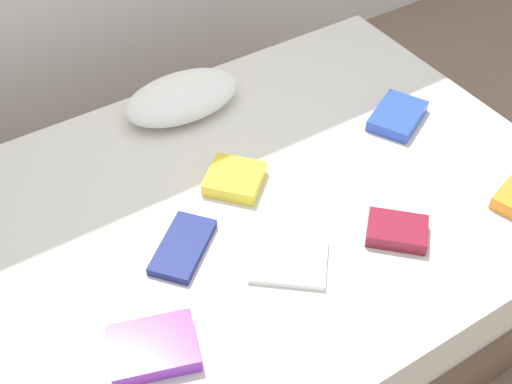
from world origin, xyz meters
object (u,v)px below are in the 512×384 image
(bed, at_px, (264,246))
(pillow, at_px, (182,97))
(textbook_white, at_px, (289,261))
(textbook_navy, at_px, (183,247))
(textbook_purple, at_px, (153,348))
(textbook_blue, at_px, (397,116))
(textbook_yellow, at_px, (235,179))
(textbook_maroon, at_px, (397,231))

(bed, relative_size, pillow, 4.43)
(textbook_white, relative_size, textbook_navy, 0.91)
(bed, bearing_deg, textbook_purple, -149.75)
(textbook_white, distance_m, textbook_purple, 0.48)
(textbook_blue, bearing_deg, textbook_purple, 170.93)
(bed, xyz_separation_m, pillow, (-0.01, 0.55, 0.31))
(pillow, xyz_separation_m, textbook_yellow, (-0.04, -0.44, -0.04))
(pillow, bearing_deg, textbook_yellow, -95.66)
(pillow, height_order, textbook_blue, pillow)
(bed, relative_size, textbook_purple, 8.57)
(textbook_white, relative_size, textbook_blue, 1.00)
(bed, bearing_deg, textbook_white, -108.28)
(pillow, bearing_deg, textbook_blue, -37.10)
(textbook_maroon, height_order, textbook_yellow, same)
(bed, distance_m, textbook_maroon, 0.52)
(textbook_maroon, distance_m, textbook_yellow, 0.56)
(pillow, distance_m, textbook_navy, 0.69)
(bed, relative_size, textbook_yellow, 11.18)
(textbook_yellow, distance_m, textbook_navy, 0.33)
(textbook_navy, bearing_deg, bed, -29.77)
(textbook_maroon, distance_m, textbook_navy, 0.66)
(textbook_navy, bearing_deg, textbook_maroon, -67.21)
(bed, relative_size, textbook_blue, 8.80)
(textbook_blue, relative_size, textbook_yellow, 1.27)
(textbook_maroon, relative_size, textbook_yellow, 1.03)
(pillow, height_order, textbook_white, pillow)
(bed, relative_size, textbook_maroon, 10.84)
(textbook_white, xyz_separation_m, textbook_blue, (0.72, 0.34, 0.01))
(bed, height_order, textbook_blue, textbook_blue)
(textbook_yellow, bearing_deg, textbook_blue, 45.39)
(textbook_white, xyz_separation_m, textbook_yellow, (0.04, 0.38, 0.01))
(textbook_white, bearing_deg, textbook_maroon, 24.90)
(textbook_maroon, bearing_deg, bed, 169.25)
(pillow, bearing_deg, bed, -89.36)
(textbook_white, xyz_separation_m, textbook_navy, (-0.24, 0.22, 0.00))
(textbook_white, relative_size, textbook_yellow, 1.27)
(textbook_white, bearing_deg, textbook_purple, -133.22)
(textbook_yellow, bearing_deg, textbook_navy, -101.75)
(bed, height_order, textbook_navy, textbook_navy)
(textbook_purple, height_order, textbook_maroon, textbook_purple)
(textbook_white, height_order, textbook_navy, textbook_navy)
(textbook_purple, bearing_deg, textbook_white, 25.59)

